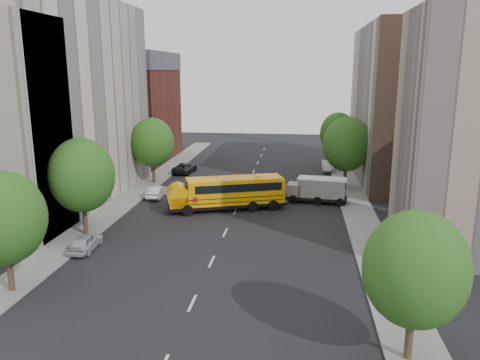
% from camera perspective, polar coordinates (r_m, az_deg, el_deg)
% --- Properties ---
extents(ground, '(120.00, 120.00, 0.00)m').
position_cam_1_polar(ground, '(40.38, -1.38, -5.49)').
color(ground, black).
rests_on(ground, ground).
extents(sidewalk_left, '(3.00, 80.00, 0.12)m').
position_cam_1_polar(sidewalk_left, '(47.93, -14.21, -2.80)').
color(sidewalk_left, slate).
rests_on(sidewalk_left, ground).
extents(sidewalk_right, '(3.00, 80.00, 0.12)m').
position_cam_1_polar(sidewalk_right, '(45.07, 14.25, -3.82)').
color(sidewalk_right, slate).
rests_on(sidewalk_right, ground).
extents(lane_markings, '(0.15, 64.00, 0.01)m').
position_cam_1_polar(lane_markings, '(49.87, 0.33, -1.83)').
color(lane_markings, silver).
rests_on(lane_markings, ground).
extents(building_left_cream, '(10.00, 26.00, 20.00)m').
position_cam_1_polar(building_left_cream, '(49.93, -21.49, 8.93)').
color(building_left_cream, beige).
rests_on(building_left_cream, ground).
extents(building_left_redbrick, '(10.00, 15.00, 13.00)m').
position_cam_1_polar(building_left_redbrick, '(70.27, -12.69, 7.63)').
color(building_left_redbrick, maroon).
rests_on(building_left_redbrick, ground).
extents(building_right_near, '(10.00, 7.00, 17.00)m').
position_cam_1_polar(building_right_near, '(35.76, 27.25, 4.61)').
color(building_right_near, '#9F866F').
rests_on(building_right_near, ground).
extents(building_right_far, '(10.00, 22.00, 18.00)m').
position_cam_1_polar(building_right_far, '(59.22, 19.35, 8.66)').
color(building_right_far, '#C1B596').
rests_on(building_right_far, ground).
extents(building_right_sidewall, '(10.10, 0.30, 18.00)m').
position_cam_1_polar(building_right_sidewall, '(48.54, 21.99, 7.60)').
color(building_right_sidewall, brown).
rests_on(building_right_sidewall, ground).
extents(street_tree_0, '(4.80, 4.80, 7.41)m').
position_cam_1_polar(street_tree_0, '(30.29, -26.85, -4.17)').
color(street_tree_0, '#38281C').
rests_on(street_tree_0, ground).
extents(street_tree_1, '(5.12, 5.12, 7.90)m').
position_cam_1_polar(street_tree_1, '(38.58, -18.72, 0.55)').
color(street_tree_1, '#38281C').
rests_on(street_tree_1, ground).
extents(street_tree_2, '(4.99, 4.99, 7.71)m').
position_cam_1_polar(street_tree_2, '(55.06, -10.62, 4.51)').
color(street_tree_2, '#38281C').
rests_on(street_tree_2, ground).
extents(street_tree_3, '(4.61, 4.61, 7.11)m').
position_cam_1_polar(street_tree_3, '(22.18, 20.60, -10.19)').
color(street_tree_3, '#38281C').
rests_on(street_tree_3, ground).
extents(street_tree_4, '(5.25, 5.25, 8.10)m').
position_cam_1_polar(street_tree_4, '(52.67, 12.88, 4.29)').
color(street_tree_4, '#38281C').
rests_on(street_tree_4, ground).
extents(street_tree_5, '(4.86, 4.86, 7.51)m').
position_cam_1_polar(street_tree_5, '(64.56, 11.87, 5.59)').
color(street_tree_5, '#38281C').
rests_on(street_tree_5, ground).
extents(school_bus, '(11.42, 6.13, 3.17)m').
position_cam_1_polar(school_bus, '(44.26, -1.70, -1.42)').
color(school_bus, black).
rests_on(school_bus, ground).
extents(safari_truck, '(6.15, 2.90, 2.54)m').
position_cam_1_polar(safari_truck, '(47.37, 9.41, -1.15)').
color(safari_truck, black).
rests_on(safari_truck, ground).
extents(parked_car_0, '(1.58, 3.77, 1.28)m').
position_cam_1_polar(parked_car_0, '(36.49, -18.33, -7.20)').
color(parked_car_0, '#B5B4BB').
rests_on(parked_car_0, ground).
extents(parked_car_1, '(1.46, 3.91, 1.28)m').
position_cam_1_polar(parked_car_1, '(49.54, -10.12, -1.38)').
color(parked_car_1, silver).
rests_on(parked_car_1, ground).
extents(parked_car_2, '(2.57, 4.92, 1.32)m').
position_cam_1_polar(parked_car_2, '(60.97, -6.76, 1.50)').
color(parked_car_2, black).
rests_on(parked_car_2, ground).
extents(parked_car_4, '(2.11, 4.57, 1.52)m').
position_cam_1_polar(parked_car_4, '(53.06, 10.30, -0.28)').
color(parked_car_4, '#324058').
rests_on(parked_car_4, ground).
extents(parked_car_5, '(1.43, 4.06, 1.34)m').
position_cam_1_polar(parked_car_5, '(62.70, 10.59, 1.69)').
color(parked_car_5, '#A19F9B').
rests_on(parked_car_5, ground).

